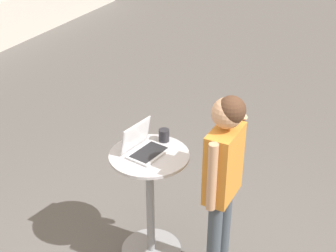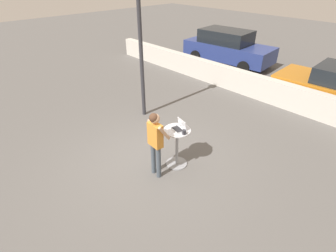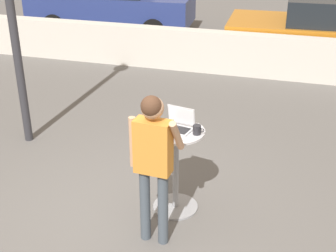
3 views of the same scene
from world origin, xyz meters
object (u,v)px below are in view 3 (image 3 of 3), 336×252
at_px(standing_person, 153,153).
at_px(parked_car_near_street, 336,31).
at_px(cafe_table, 176,165).
at_px(laptop, 178,124).
at_px(coffee_mug, 197,130).
at_px(parked_car_further_down, 110,1).

bearing_deg(standing_person, parked_car_near_street, 74.29).
distance_m(cafe_table, standing_person, 0.80).
height_order(cafe_table, parked_car_near_street, parked_car_near_street).
relative_size(laptop, coffee_mug, 2.97).
bearing_deg(parked_car_further_down, laptop, -62.05).
xyz_separation_m(cafe_table, parked_car_further_down, (-4.06, 7.73, 0.24)).
distance_m(coffee_mug, parked_car_near_street, 6.52).
bearing_deg(parked_car_near_street, standing_person, -105.71).
xyz_separation_m(laptop, standing_person, (-0.07, -0.68, -0.02)).
bearing_deg(parked_car_near_street, coffee_mug, -104.63).
distance_m(laptop, standing_person, 0.69).
xyz_separation_m(cafe_table, coffee_mug, (0.24, -0.02, 0.49)).
bearing_deg(laptop, coffee_mug, -17.37).
distance_m(cafe_table, laptop, 0.50).
bearing_deg(parked_car_further_down, cafe_table, -62.26).
height_order(standing_person, parked_car_near_street, standing_person).
height_order(cafe_table, laptop, laptop).
height_order(laptop, parked_car_near_street, parked_car_near_street).
relative_size(coffee_mug, parked_car_near_street, 0.03).
distance_m(coffee_mug, standing_person, 0.68).
distance_m(coffee_mug, parked_car_further_down, 8.87).
height_order(cafe_table, standing_person, standing_person).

